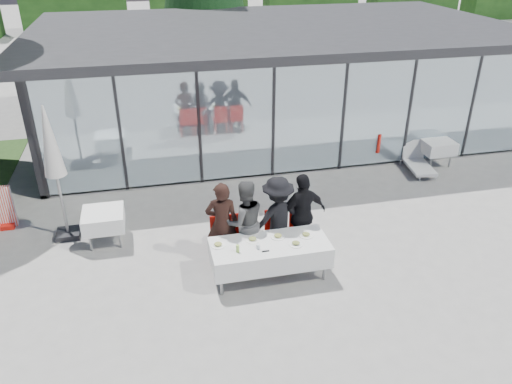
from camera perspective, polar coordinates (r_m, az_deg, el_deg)
ground at (r=10.20m, az=1.93°, el=-8.35°), size 90.00×90.00×0.00m
pavilion at (r=17.10m, az=1.66°, el=14.59°), size 14.80×8.80×3.44m
dining_table at (r=9.61m, az=1.58°, el=-6.95°), size 2.26×0.96×0.75m
diner_a at (r=9.84m, az=-3.89°, el=-3.64°), size 0.76×0.76×1.79m
diner_chair_a at (r=10.09m, az=-3.90°, el=-5.15°), size 0.44×0.44×0.97m
diner_b at (r=9.91m, az=-1.32°, el=-3.41°), size 0.93×0.93×1.77m
diner_chair_b at (r=10.15m, az=-1.39°, el=-4.86°), size 0.44×0.44×0.97m
diner_c at (r=10.04m, az=2.47°, el=-2.95°), size 1.38×1.38×1.77m
diner_chair_c at (r=10.29m, az=2.32°, el=-4.41°), size 0.44×0.44×0.97m
diner_d at (r=10.17m, az=5.33°, el=-2.56°), size 1.25×1.25×1.79m
diner_chair_d at (r=10.42m, az=5.12°, el=-4.05°), size 0.44×0.44×0.97m
plate_a at (r=9.43m, az=-4.35°, el=-6.02°), size 0.27×0.27×0.07m
plate_b at (r=9.56m, az=-0.41°, el=-5.43°), size 0.27×0.27×0.07m
plate_c at (r=9.66m, az=2.52°, el=-5.06°), size 0.27×0.27×0.07m
plate_d at (r=9.74m, az=5.74°, el=-4.88°), size 0.27×0.27×0.07m
plate_extra at (r=9.47m, az=4.58°, el=-5.89°), size 0.27×0.27×0.07m
juice_bottle at (r=9.22m, az=-2.11°, el=-6.48°), size 0.06×0.06×0.15m
drinking_glasses at (r=9.31m, az=0.25°, el=-6.25°), size 0.07×0.07×0.10m
folded_eyeglasses at (r=9.26m, az=1.10°, el=-6.77°), size 0.14×0.03×0.01m
spare_table_left at (r=11.11m, az=-17.03°, el=-3.02°), size 0.86×0.86×0.74m
spare_table_right at (r=15.21m, az=19.94°, el=4.95°), size 0.86×0.86×0.74m
spare_chair_a at (r=15.52m, az=18.54°, el=5.56°), size 0.60×0.60×0.97m
spare_chair_b at (r=14.75m, az=13.79°, el=5.08°), size 0.61×0.61×0.97m
market_umbrella at (r=10.97m, az=-22.32°, el=4.30°), size 0.50×0.50×3.00m
lounger at (r=14.79m, az=17.91°, el=3.40°), size 0.79×1.40×0.72m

